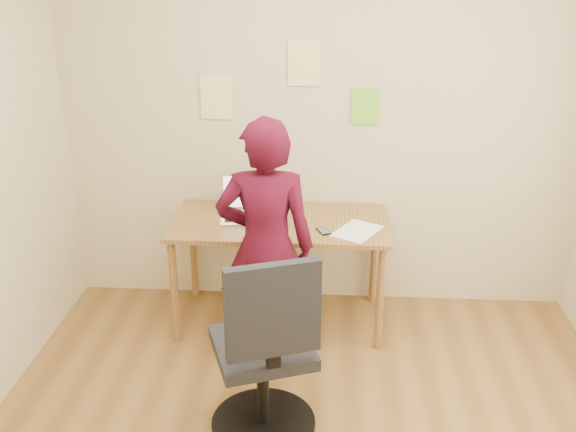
# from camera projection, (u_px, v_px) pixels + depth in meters

# --- Properties ---
(room) EXTENTS (3.58, 3.58, 2.78)m
(room) POSITION_uv_depth(u_px,v_px,m) (313.00, 214.00, 2.64)
(room) COLOR brown
(room) RESTS_ON ground
(desk) EXTENTS (1.40, 0.70, 0.74)m
(desk) POSITION_uv_depth(u_px,v_px,m) (280.00, 233.00, 4.20)
(desk) COLOR olive
(desk) RESTS_ON ground
(laptop) EXTENTS (0.40, 0.36, 0.26)m
(laptop) POSITION_uv_depth(u_px,v_px,m) (248.00, 208.00, 4.22)
(laptop) COLOR silver
(laptop) RESTS_ON desk
(paper_sheet) EXTENTS (0.36, 0.39, 0.00)m
(paper_sheet) POSITION_uv_depth(u_px,v_px,m) (357.00, 231.00, 4.01)
(paper_sheet) COLOR white
(paper_sheet) RESTS_ON desk
(phone) EXTENTS (0.10, 0.13, 0.01)m
(phone) POSITION_uv_depth(u_px,v_px,m) (324.00, 231.00, 4.00)
(phone) COLOR black
(phone) RESTS_ON desk
(wall_note_left) EXTENTS (0.21, 0.00, 0.30)m
(wall_note_left) POSITION_uv_depth(u_px,v_px,m) (216.00, 97.00, 4.25)
(wall_note_left) COLOR #F4E492
(wall_note_left) RESTS_ON room
(wall_note_mid) EXTENTS (0.21, 0.00, 0.30)m
(wall_note_mid) POSITION_uv_depth(u_px,v_px,m) (304.00, 63.00, 4.13)
(wall_note_mid) COLOR #F4E492
(wall_note_mid) RESTS_ON room
(wall_note_right) EXTENTS (0.18, 0.00, 0.24)m
(wall_note_right) POSITION_uv_depth(u_px,v_px,m) (365.00, 107.00, 4.21)
(wall_note_right) COLOR #7DD42F
(wall_note_right) RESTS_ON room
(office_chair) EXTENTS (0.60, 0.62, 1.07)m
(office_chair) POSITION_uv_depth(u_px,v_px,m) (266.00, 361.00, 3.21)
(office_chair) COLOR black
(office_chair) RESTS_ON ground
(person) EXTENTS (0.58, 0.39, 1.55)m
(person) POSITION_uv_depth(u_px,v_px,m) (266.00, 248.00, 3.69)
(person) COLOR #3D0818
(person) RESTS_ON ground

